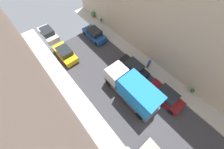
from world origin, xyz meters
TOP-DOWN VIEW (x-y plane):
  - ground at (0.00, 0.00)m, footprint 32.00×32.00m
  - sidewalk_right at (5.00, 0.00)m, footprint 2.00×44.00m
  - parked_car_left_2 at (-2.70, 13.06)m, footprint 1.78×4.20m
  - parked_car_left_3 at (-2.70, 18.40)m, footprint 1.78×4.20m
  - parked_car_right_0 at (2.70, 0.26)m, footprint 1.78×4.20m
  - parked_car_right_1 at (2.70, 5.28)m, footprint 1.78×4.20m
  - parked_car_right_2 at (2.70, 13.62)m, footprint 1.78×4.20m
  - delivery_truck at (0.00, 2.83)m, footprint 2.26×6.60m
  - pedestrian at (4.60, 4.30)m, footprint 0.40×0.36m
  - potted_plant_0 at (5.69, 15.84)m, footprint 0.49×0.49m
  - potted_plant_1 at (5.67, 18.10)m, footprint 0.73×0.73m
  - potted_plant_3 at (5.56, -1.37)m, footprint 0.47×0.47m

SIDE VIEW (x-z plane):
  - ground at x=0.00m, z-range 0.00..0.00m
  - sidewalk_right at x=5.00m, z-range 0.00..0.15m
  - potted_plant_0 at x=5.69m, z-range 0.21..1.02m
  - potted_plant_3 at x=5.56m, z-range 0.20..1.05m
  - potted_plant_1 at x=5.67m, z-range 0.20..1.23m
  - parked_car_left_2 at x=-2.70m, z-range -0.06..1.50m
  - parked_car_left_3 at x=-2.70m, z-range -0.06..1.50m
  - parked_car_right_0 at x=2.70m, z-range -0.06..1.50m
  - parked_car_right_1 at x=2.70m, z-range -0.06..1.50m
  - parked_car_right_2 at x=2.70m, z-range -0.06..1.50m
  - pedestrian at x=4.60m, z-range 0.21..1.93m
  - delivery_truck at x=0.00m, z-range 0.10..3.48m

